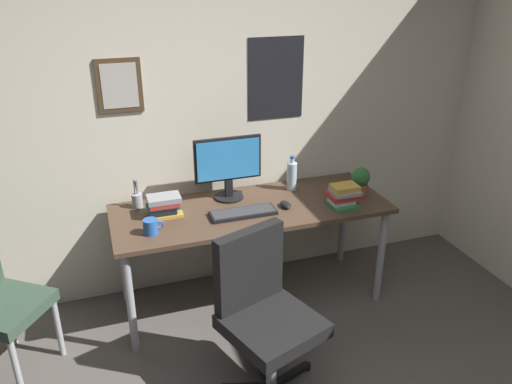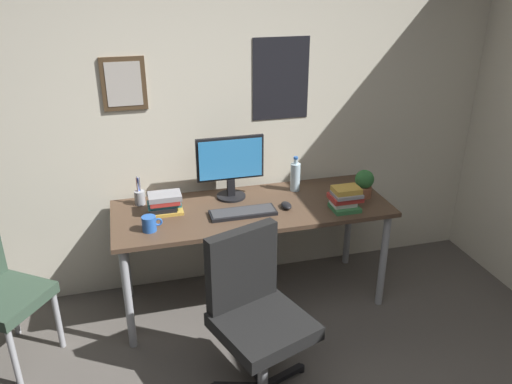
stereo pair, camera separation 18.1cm
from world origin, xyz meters
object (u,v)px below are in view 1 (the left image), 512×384
(computer_mouse, at_px, (285,205))
(coffee_mug_near, at_px, (151,227))
(water_bottle, at_px, (292,175))
(monitor, at_px, (228,165))
(potted_plant, at_px, (360,180))
(book_stack_left, at_px, (344,196))
(book_stack_right, at_px, (164,206))
(office_chair, at_px, (263,308))
(keyboard, at_px, (243,213))
(pen_cup, at_px, (137,200))

(computer_mouse, xyz_separation_m, coffee_mug_near, (-0.90, -0.09, 0.03))
(water_bottle, bearing_deg, monitor, 179.84)
(potted_plant, bearing_deg, book_stack_left, -143.87)
(book_stack_left, bearing_deg, coffee_mug_near, 178.79)
(monitor, relative_size, book_stack_left, 2.28)
(potted_plant, bearing_deg, book_stack_right, 175.63)
(book_stack_left, bearing_deg, office_chair, -141.95)
(keyboard, bearing_deg, monitor, 93.30)
(keyboard, xyz_separation_m, coffee_mug_near, (-0.60, -0.07, 0.03))
(water_bottle, xyz_separation_m, book_stack_right, (-0.93, -0.12, -0.04))
(keyboard, distance_m, water_bottle, 0.54)
(monitor, bearing_deg, keyboard, -86.70)
(keyboard, bearing_deg, book_stack_right, 161.89)
(potted_plant, bearing_deg, water_bottle, 151.75)
(pen_cup, height_order, book_stack_left, pen_cup)
(keyboard, bearing_deg, book_stack_left, -8.14)
(monitor, xyz_separation_m, coffee_mug_near, (-0.58, -0.35, -0.19))
(monitor, relative_size, coffee_mug_near, 3.70)
(potted_plant, relative_size, book_stack_left, 0.97)
(potted_plant, distance_m, book_stack_right, 1.36)
(office_chair, height_order, keyboard, office_chair)
(book_stack_left, distance_m, book_stack_right, 1.18)
(computer_mouse, height_order, pen_cup, pen_cup)
(potted_plant, bearing_deg, computer_mouse, -176.39)
(office_chair, bearing_deg, water_bottle, 60.45)
(computer_mouse, distance_m, pen_cup, 0.98)
(office_chair, distance_m, coffee_mug_near, 0.84)
(computer_mouse, xyz_separation_m, pen_cup, (-0.93, 0.31, 0.04))
(monitor, height_order, potted_plant, monitor)
(coffee_mug_near, bearing_deg, computer_mouse, 5.53)
(office_chair, relative_size, keyboard, 2.21)
(monitor, bearing_deg, pen_cup, 175.77)
(monitor, bearing_deg, book_stack_right, -165.04)
(computer_mouse, height_order, potted_plant, potted_plant)
(monitor, xyz_separation_m, computer_mouse, (0.32, -0.26, -0.22))
(monitor, relative_size, computer_mouse, 4.18)
(monitor, xyz_separation_m, potted_plant, (0.89, -0.23, -0.13))
(water_bottle, height_order, potted_plant, water_bottle)
(office_chair, xyz_separation_m, coffee_mug_near, (-0.49, 0.63, 0.26))
(office_chair, height_order, potted_plant, office_chair)
(water_bottle, distance_m, book_stack_right, 0.94)
(monitor, distance_m, book_stack_right, 0.51)
(computer_mouse, height_order, water_bottle, water_bottle)
(office_chair, bearing_deg, monitor, 84.75)
(water_bottle, bearing_deg, potted_plant, -28.25)
(monitor, height_order, computer_mouse, monitor)
(book_stack_left, bearing_deg, keyboard, 171.86)
(computer_mouse, xyz_separation_m, potted_plant, (0.57, 0.04, 0.09))
(coffee_mug_near, distance_m, pen_cup, 0.40)
(coffee_mug_near, height_order, pen_cup, pen_cup)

